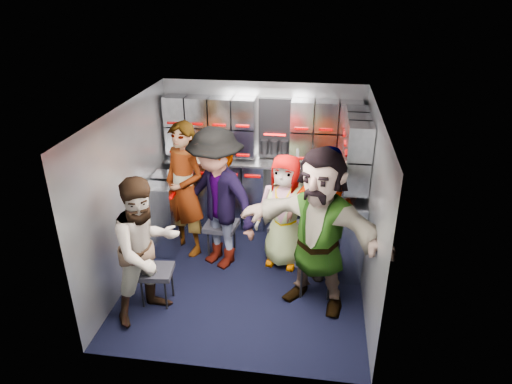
# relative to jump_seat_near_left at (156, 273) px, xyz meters

# --- Properties ---
(floor) EXTENTS (3.00, 3.00, 0.00)m
(floor) POSITION_rel_jump_seat_near_left_xyz_m (0.92, 0.63, -0.39)
(floor) COLOR black
(floor) RESTS_ON ground
(wall_back) EXTENTS (2.80, 0.04, 2.10)m
(wall_back) POSITION_rel_jump_seat_near_left_xyz_m (0.92, 2.13, 0.66)
(wall_back) COLOR #9499A1
(wall_back) RESTS_ON ground
(wall_left) EXTENTS (0.04, 3.00, 2.10)m
(wall_left) POSITION_rel_jump_seat_near_left_xyz_m (-0.48, 0.63, 0.66)
(wall_left) COLOR #9499A1
(wall_left) RESTS_ON ground
(wall_right) EXTENTS (0.04, 3.00, 2.10)m
(wall_right) POSITION_rel_jump_seat_near_left_xyz_m (2.32, 0.63, 0.66)
(wall_right) COLOR #9499A1
(wall_right) RESTS_ON ground
(ceiling) EXTENTS (2.80, 3.00, 0.02)m
(ceiling) POSITION_rel_jump_seat_near_left_xyz_m (0.92, 0.63, 1.71)
(ceiling) COLOR silver
(ceiling) RESTS_ON wall_back
(cart_bank_back) EXTENTS (2.68, 0.38, 0.99)m
(cart_bank_back) POSITION_rel_jump_seat_near_left_xyz_m (0.92, 1.92, 0.11)
(cart_bank_back) COLOR #8E939C
(cart_bank_back) RESTS_ON ground
(cart_bank_left) EXTENTS (0.38, 0.76, 0.99)m
(cart_bank_left) POSITION_rel_jump_seat_near_left_xyz_m (-0.27, 1.19, 0.11)
(cart_bank_left) COLOR #8E939C
(cart_bank_left) RESTS_ON ground
(counter) EXTENTS (2.68, 0.42, 0.03)m
(counter) POSITION_rel_jump_seat_near_left_xyz_m (0.92, 1.92, 0.63)
(counter) COLOR silver
(counter) RESTS_ON cart_bank_back
(locker_bank_back) EXTENTS (2.68, 0.28, 0.82)m
(locker_bank_back) POSITION_rel_jump_seat_near_left_xyz_m (0.92, 1.98, 1.10)
(locker_bank_back) COLOR #8E939C
(locker_bank_back) RESTS_ON wall_back
(locker_bank_right) EXTENTS (0.28, 1.00, 0.82)m
(locker_bank_right) POSITION_rel_jump_seat_near_left_xyz_m (2.17, 1.33, 1.10)
(locker_bank_right) COLOR #8E939C
(locker_bank_right) RESTS_ON wall_right
(right_cabinet) EXTENTS (0.28, 1.20, 1.00)m
(right_cabinet) POSITION_rel_jump_seat_near_left_xyz_m (2.17, 1.23, 0.11)
(right_cabinet) COLOR #8E939C
(right_cabinet) RESTS_ON ground
(coffee_niche) EXTENTS (0.46, 0.16, 0.84)m
(coffee_niche) POSITION_rel_jump_seat_near_left_xyz_m (1.10, 2.04, 1.08)
(coffee_niche) COLOR black
(coffee_niche) RESTS_ON wall_back
(red_latch_strip) EXTENTS (2.60, 0.02, 0.03)m
(red_latch_strip) POSITION_rel_jump_seat_near_left_xyz_m (0.92, 1.72, 0.49)
(red_latch_strip) COLOR #A50000
(red_latch_strip) RESTS_ON cart_bank_back
(jump_seat_near_left) EXTENTS (0.41, 0.39, 0.44)m
(jump_seat_near_left) POSITION_rel_jump_seat_near_left_xyz_m (0.00, 0.00, 0.00)
(jump_seat_near_left) COLOR black
(jump_seat_near_left) RESTS_ON ground
(jump_seat_mid_left) EXTENTS (0.43, 0.41, 0.48)m
(jump_seat_mid_left) POSITION_rel_jump_seat_near_left_xyz_m (0.52, 1.05, 0.03)
(jump_seat_mid_left) COLOR black
(jump_seat_mid_left) RESTS_ON ground
(jump_seat_center) EXTENTS (0.44, 0.42, 0.46)m
(jump_seat_center) POSITION_rel_jump_seat_near_left_xyz_m (1.34, 1.18, 0.02)
(jump_seat_center) COLOR black
(jump_seat_center) RESTS_ON ground
(jump_seat_mid_right) EXTENTS (0.39, 0.37, 0.41)m
(jump_seat_mid_right) POSITION_rel_jump_seat_near_left_xyz_m (1.84, 1.02, -0.03)
(jump_seat_mid_right) COLOR black
(jump_seat_mid_right) RESTS_ON ground
(jump_seat_near_right) EXTENTS (0.48, 0.47, 0.50)m
(jump_seat_near_right) POSITION_rel_jump_seat_near_left_xyz_m (1.77, 0.43, 0.05)
(jump_seat_near_right) COLOR black
(jump_seat_near_right) RESTS_ON ground
(attendant_standing) EXTENTS (0.78, 0.70, 1.80)m
(attendant_standing) POSITION_rel_jump_seat_near_left_xyz_m (0.04, 1.12, 0.51)
(attendant_standing) COLOR black
(attendant_standing) RESTS_ON ground
(attendant_arc_a) EXTENTS (0.97, 1.00, 1.62)m
(attendant_arc_a) POSITION_rel_jump_seat_near_left_xyz_m (-0.00, -0.18, 0.42)
(attendant_arc_a) COLOR black
(attendant_arc_a) RESTS_ON ground
(attendant_arc_b) EXTENTS (1.36, 1.18, 1.83)m
(attendant_arc_b) POSITION_rel_jump_seat_near_left_xyz_m (0.52, 0.87, 0.53)
(attendant_arc_b) COLOR black
(attendant_arc_b) RESTS_ON ground
(attendant_arc_c) EXTENTS (0.81, 0.62, 1.48)m
(attendant_arc_c) POSITION_rel_jump_seat_near_left_xyz_m (1.34, 1.00, 0.36)
(attendant_arc_c) COLOR black
(attendant_arc_c) RESTS_ON ground
(attendant_arc_d) EXTENTS (1.06, 0.81, 1.68)m
(attendant_arc_d) POSITION_rel_jump_seat_near_left_xyz_m (1.84, 0.84, 0.45)
(attendant_arc_d) COLOR black
(attendant_arc_d) RESTS_ON ground
(attendant_arc_e) EXTENTS (1.81, 1.19, 1.87)m
(attendant_arc_e) POSITION_rel_jump_seat_near_left_xyz_m (1.77, 0.25, 0.55)
(attendant_arc_e) COLOR black
(attendant_arc_e) RESTS_ON ground
(bottle_left) EXTENTS (0.06, 0.06, 0.22)m
(bottle_left) POSITION_rel_jump_seat_near_left_xyz_m (-0.12, 1.87, 0.76)
(bottle_left) COLOR white
(bottle_left) RESTS_ON counter
(bottle_mid) EXTENTS (0.07, 0.07, 0.27)m
(bottle_mid) POSITION_rel_jump_seat_near_left_xyz_m (0.20, 1.87, 0.78)
(bottle_mid) COLOR white
(bottle_mid) RESTS_ON counter
(bottle_right) EXTENTS (0.07, 0.07, 0.24)m
(bottle_right) POSITION_rel_jump_seat_near_left_xyz_m (1.43, 1.87, 0.76)
(bottle_right) COLOR white
(bottle_right) RESTS_ON counter
(cup_left) EXTENTS (0.07, 0.07, 0.11)m
(cup_left) POSITION_rel_jump_seat_near_left_xyz_m (0.05, 1.86, 0.70)
(cup_left) COLOR beige
(cup_left) RESTS_ON counter
(cup_right) EXTENTS (0.07, 0.07, 0.09)m
(cup_right) POSITION_rel_jump_seat_near_left_xyz_m (1.91, 1.86, 0.69)
(cup_right) COLOR beige
(cup_right) RESTS_ON counter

